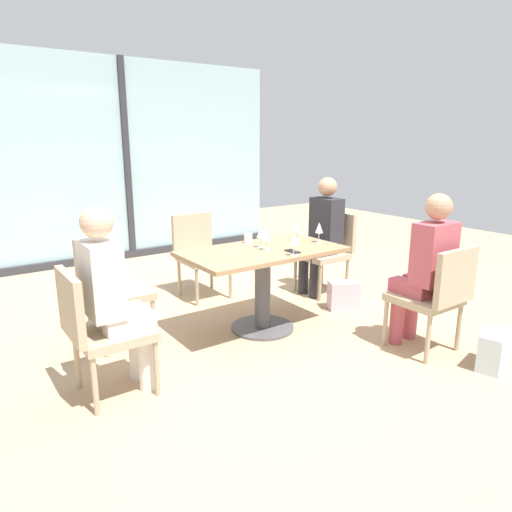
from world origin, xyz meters
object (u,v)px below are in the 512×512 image
(chair_far_right, at_px, (329,247))
(chair_far_left, at_px, (107,287))
(wine_glass_2, at_px, (266,235))
(handbag_1, at_px, (344,295))
(wine_glass_0, at_px, (294,240))
(handbag_0, at_px, (494,351))
(chair_near_window, at_px, (199,250))
(person_side_end, at_px, (112,292))
(chair_side_end, at_px, (98,326))
(dining_table_main, at_px, (263,271))
(cell_phone_on_table, at_px, (292,251))
(person_front_right, at_px, (426,264))
(wine_glass_3, at_px, (261,233))
(coffee_cup, at_px, (248,238))
(wine_glass_4, at_px, (297,227))
(person_far_right, at_px, (322,230))
(wine_glass_1, at_px, (319,228))
(chair_front_right, at_px, (436,293))

(chair_far_right, height_order, chair_far_left, same)
(wine_glass_2, distance_m, handbag_1, 1.19)
(wine_glass_0, bearing_deg, handbag_0, -54.93)
(chair_near_window, bearing_deg, person_side_end, -134.10)
(chair_side_end, bearing_deg, wine_glass_0, -0.72)
(dining_table_main, height_order, cell_phone_on_table, cell_phone_on_table)
(person_front_right, xyz_separation_m, wine_glass_3, (-0.79, 1.11, 0.16))
(chair_far_left, xyz_separation_m, coffee_cup, (1.25, -0.19, 0.28))
(wine_glass_0, xyz_separation_m, handbag_1, (0.88, 0.26, -0.72))
(chair_far_left, relative_size, person_front_right, 0.69)
(chair_far_left, relative_size, wine_glass_4, 4.70)
(person_front_right, xyz_separation_m, wine_glass_4, (-0.38, 1.12, 0.16))
(person_front_right, height_order, person_side_end, same)
(cell_phone_on_table, bearing_deg, wine_glass_4, 46.82)
(chair_side_end, relative_size, person_far_right, 0.69)
(person_side_end, distance_m, handbag_0, 2.75)
(chair_side_end, relative_size, chair_near_window, 1.00)
(chair_far_left, xyz_separation_m, person_side_end, (-0.19, -0.75, 0.20))
(wine_glass_1, xyz_separation_m, coffee_cup, (-0.55, 0.34, -0.09))
(chair_far_left, relative_size, handbag_0, 2.90)
(chair_far_left, bearing_deg, cell_phone_on_table, -25.88)
(person_front_right, xyz_separation_m, person_far_right, (0.29, 1.49, 0.00))
(wine_glass_2, bearing_deg, person_far_right, 23.98)
(chair_far_right, relative_size, wine_glass_2, 4.70)
(person_far_right, xyz_separation_m, person_side_end, (-2.52, -0.75, 0.00))
(chair_near_window, xyz_separation_m, person_front_right, (0.82, -2.19, 0.20))
(chair_near_window, relative_size, person_front_right, 0.69)
(wine_glass_0, xyz_separation_m, wine_glass_4, (0.37, 0.40, 0.00))
(chair_far_left, bearing_deg, handbag_0, -43.00)
(chair_side_end, distance_m, wine_glass_1, 2.14)
(chair_far_left, relative_size, handbag_1, 2.90)
(wine_glass_1, bearing_deg, cell_phone_on_table, -161.52)
(chair_far_left, distance_m, person_side_end, 0.80)
(chair_near_window, bearing_deg, coffee_cup, -88.08)
(chair_front_right, distance_m, wine_glass_2, 1.43)
(person_side_end, relative_size, wine_glass_0, 6.81)
(chair_near_window, xyz_separation_m, wine_glass_0, (0.08, -1.47, 0.37))
(chair_side_end, height_order, cell_phone_on_table, chair_side_end)
(wine_glass_4, bearing_deg, person_side_end, -168.41)
(chair_side_end, bearing_deg, wine_glass_3, 13.39)
(wine_glass_1, bearing_deg, chair_far_left, 163.83)
(dining_table_main, distance_m, person_side_end, 1.45)
(wine_glass_1, bearing_deg, dining_table_main, 173.07)
(person_far_right, bearing_deg, person_side_end, -163.36)
(dining_table_main, height_order, handbag_1, dining_table_main)
(cell_phone_on_table, bearing_deg, person_side_end, -175.11)
(chair_near_window, height_order, person_far_right, person_far_right)
(person_far_right, relative_size, cell_phone_on_table, 8.75)
(handbag_1, bearing_deg, chair_far_left, -166.56)
(wine_glass_3, bearing_deg, wine_glass_0, -82.70)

